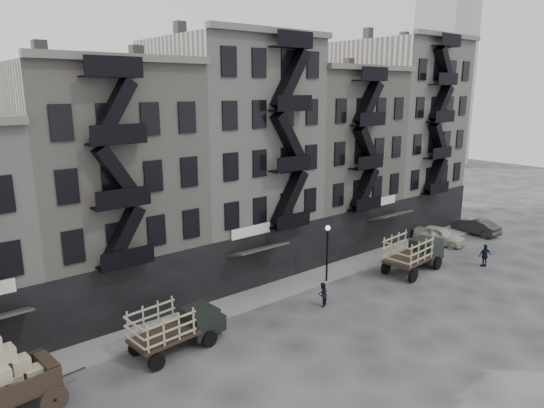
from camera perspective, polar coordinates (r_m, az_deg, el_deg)
ground at (r=31.94m, az=5.95°, el=-11.90°), size 140.00×140.00×0.00m
sidewalk at (r=34.40m, az=1.47°, el=-9.76°), size 55.00×2.50×0.15m
building_midwest at (r=32.43m, az=-19.32°, el=1.79°), size 10.00×11.35×16.20m
building_center at (r=36.79m, az=-4.66°, el=5.40°), size 10.00×11.35×18.20m
building_mideast at (r=43.33m, az=6.35°, el=5.25°), size 10.00×11.35×16.20m
building_east at (r=50.74m, az=14.42°, el=7.81°), size 10.00×11.35×19.20m
lamp_post at (r=34.59m, az=6.53°, el=-4.92°), size 0.36×0.36×4.28m
stake_truck_west at (r=26.88m, az=-11.24°, el=-13.67°), size 5.39×2.56×2.63m
stake_truck_east at (r=38.45m, az=16.42°, el=-5.20°), size 6.12×2.94×2.98m
car_east at (r=46.16m, az=19.07°, el=-3.48°), size 2.42×4.75×1.55m
car_far at (r=50.40m, az=22.86°, el=-2.45°), size 1.88×4.57×1.47m
pedestrian_mid at (r=31.67m, az=5.96°, el=-10.55°), size 0.96×0.89×1.58m
policeman at (r=41.57m, az=23.76°, el=-5.56°), size 1.15×0.82×1.81m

